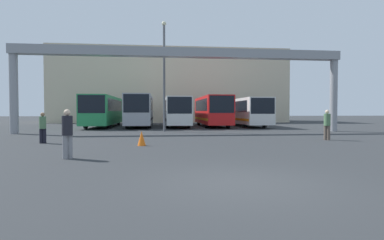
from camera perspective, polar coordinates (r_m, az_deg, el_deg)
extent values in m
plane|color=#2D3033|center=(7.22, 9.09, -11.82)|extent=(200.00, 200.00, 0.00)
cube|color=beige|center=(49.33, -4.08, 6.16)|extent=(35.27, 12.00, 11.08)
cylinder|color=gray|center=(25.95, -30.83, 4.28)|extent=(0.60, 0.60, 5.94)
cylinder|color=gray|center=(27.70, 25.37, 4.17)|extent=(0.60, 0.60, 5.94)
cube|color=gray|center=(24.10, -1.73, 12.69)|extent=(25.85, 0.80, 0.70)
cube|color=#268C4C|center=(33.70, -16.47, 1.79)|extent=(2.56, 11.74, 2.88)
cube|color=black|center=(27.96, -18.61, 2.90)|extent=(2.36, 0.06, 1.61)
cube|color=black|center=(33.70, -16.47, 2.69)|extent=(2.59, 9.98, 1.21)
cube|color=#268C4C|center=(33.71, -16.45, 0.22)|extent=(2.59, 11.16, 0.24)
cylinder|color=black|center=(30.73, -19.59, -0.63)|extent=(0.28, 1.00, 1.00)
cylinder|color=black|center=(30.29, -15.46, -0.62)|extent=(0.28, 1.00, 1.00)
cylinder|color=black|center=(37.16, -17.25, -0.23)|extent=(0.28, 1.00, 1.00)
cylinder|color=black|center=(36.79, -13.82, -0.22)|extent=(0.28, 1.00, 1.00)
cube|color=#999EA5|center=(32.94, -9.83, 1.93)|extent=(2.50, 11.17, 2.99)
cube|color=black|center=(27.40, -10.56, 3.15)|extent=(2.30, 0.06, 1.67)
cube|color=black|center=(32.95, -9.83, 2.90)|extent=(2.53, 9.50, 1.25)
cube|color=black|center=(32.95, -9.82, 0.27)|extent=(2.53, 10.61, 0.24)
cylinder|color=black|center=(29.94, -12.27, -0.57)|extent=(0.28, 1.06, 1.06)
cylinder|color=black|center=(29.79, -8.10, -0.56)|extent=(0.28, 1.06, 1.06)
cylinder|color=black|center=(36.16, -11.23, -0.18)|extent=(0.28, 1.06, 1.06)
cylinder|color=black|center=(36.04, -7.77, -0.17)|extent=(0.28, 1.06, 1.06)
cube|color=silver|center=(33.13, -3.02, 1.75)|extent=(2.42, 11.57, 2.76)
cube|color=black|center=(27.38, -2.34, 2.83)|extent=(2.23, 0.06, 1.54)
cube|color=black|center=(33.13, -3.02, 2.63)|extent=(2.45, 9.83, 1.16)
cube|color=black|center=(33.14, -3.02, 0.23)|extent=(2.45, 10.99, 0.24)
cylinder|color=black|center=(29.87, -4.68, -0.51)|extent=(0.28, 1.10, 1.10)
cylinder|color=black|center=(30.00, -0.66, -0.49)|extent=(0.28, 1.10, 1.10)
cylinder|color=black|center=(36.34, -4.96, -0.12)|extent=(0.28, 1.10, 1.10)
cylinder|color=black|center=(36.45, -1.65, -0.11)|extent=(0.28, 1.10, 1.10)
cube|color=red|center=(33.08, 3.83, 1.87)|extent=(2.53, 10.56, 2.90)
cube|color=black|center=(27.92, 5.72, 3.00)|extent=(2.33, 0.06, 1.62)
cube|color=black|center=(33.09, 3.83, 2.80)|extent=(2.56, 8.98, 1.22)
cube|color=orange|center=(33.09, 3.82, 0.27)|extent=(2.56, 10.04, 0.24)
cylinder|color=black|center=(30.01, 2.73, -0.66)|extent=(0.28, 0.92, 0.92)
cylinder|color=black|center=(30.43, 6.85, -0.64)|extent=(0.28, 0.92, 0.92)
cylinder|color=black|center=(35.86, 1.26, -0.28)|extent=(0.28, 0.92, 0.92)
cylinder|color=black|center=(36.21, 4.73, -0.27)|extent=(0.28, 0.92, 0.92)
cube|color=silver|center=(34.58, 10.06, 1.68)|extent=(2.52, 11.81, 2.71)
cube|color=black|center=(28.99, 13.33, 2.65)|extent=(2.32, 0.06, 1.52)
cube|color=black|center=(34.59, 10.06, 2.50)|extent=(2.55, 10.04, 1.14)
cube|color=orange|center=(34.60, 10.05, 0.25)|extent=(2.55, 11.22, 0.24)
cylinder|color=black|center=(31.12, 9.80, -0.50)|extent=(0.28, 1.03, 1.03)
cylinder|color=black|center=(31.80, 13.62, -0.47)|extent=(0.28, 1.03, 1.03)
cylinder|color=black|center=(37.52, 7.01, -0.12)|extent=(0.28, 1.03, 1.03)
cylinder|color=black|center=(38.09, 10.24, -0.11)|extent=(0.28, 1.03, 1.03)
cylinder|color=black|center=(17.58, -26.78, -2.74)|extent=(0.18, 0.18, 0.77)
cylinder|color=black|center=(17.56, -26.29, -2.74)|extent=(0.18, 0.18, 0.77)
cylinder|color=#4C724C|center=(17.53, -26.57, -0.43)|extent=(0.34, 0.34, 0.64)
sphere|color=#8C6647|center=(17.52, -26.58, 0.96)|extent=(0.21, 0.21, 0.21)
cylinder|color=gray|center=(11.49, -23.00, -4.79)|extent=(0.19, 0.19, 0.83)
cylinder|color=gray|center=(11.55, -22.25, -4.75)|extent=(0.19, 0.19, 0.83)
cylinder|color=black|center=(11.46, -22.67, -0.98)|extent=(0.36, 0.36, 0.69)
sphere|color=beige|center=(11.45, -22.69, 1.32)|extent=(0.23, 0.23, 0.23)
cylinder|color=brown|center=(19.18, 24.56, -2.25)|extent=(0.19, 0.19, 0.84)
cylinder|color=brown|center=(19.21, 24.08, -2.24)|extent=(0.19, 0.19, 0.84)
cylinder|color=#4C724C|center=(19.16, 24.35, 0.06)|extent=(0.37, 0.37, 0.70)
sphere|color=beige|center=(19.15, 24.37, 1.45)|extent=(0.23, 0.23, 0.23)
cone|color=orange|center=(14.85, -9.57, -3.46)|extent=(0.41, 0.41, 0.72)
cylinder|color=#595B60|center=(25.11, -5.33, 7.85)|extent=(0.20, 0.20, 8.77)
sphere|color=beige|center=(26.00, -5.36, 17.83)|extent=(0.36, 0.36, 0.36)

